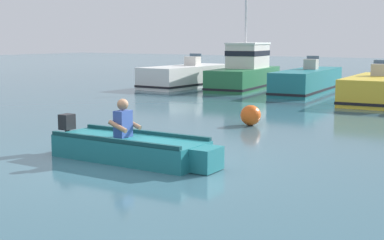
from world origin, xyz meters
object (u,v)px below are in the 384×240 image
(moored_boat_white, at_px, (188,77))
(moored_boat_teal, at_px, (308,82))
(mooring_buoy, at_px, (251,115))
(rowboat_with_person, at_px, (132,148))
(moored_boat_yellow, at_px, (379,90))
(moored_boat_green, at_px, (245,72))

(moored_boat_white, distance_m, moored_boat_teal, 6.10)
(mooring_buoy, bearing_deg, rowboat_with_person, -89.02)
(moored_boat_white, relative_size, moored_boat_yellow, 1.15)
(mooring_buoy, bearing_deg, moored_boat_teal, 102.50)
(moored_boat_white, xyz_separation_m, moored_boat_green, (2.92, 0.46, 0.31))
(moored_boat_white, xyz_separation_m, moored_boat_teal, (6.09, 0.25, -0.01))
(mooring_buoy, bearing_deg, moored_boat_white, 131.58)
(moored_boat_teal, bearing_deg, moored_boat_yellow, -29.71)
(moored_boat_yellow, distance_m, mooring_buoy, 7.60)
(moored_boat_yellow, height_order, mooring_buoy, moored_boat_yellow)
(rowboat_with_person, bearing_deg, mooring_buoy, 90.98)
(rowboat_with_person, height_order, moored_boat_yellow, moored_boat_yellow)
(moored_boat_white, bearing_deg, mooring_buoy, -48.42)
(moored_boat_white, height_order, moored_boat_teal, moored_boat_white)
(moored_boat_green, relative_size, moored_boat_yellow, 1.09)
(moored_boat_teal, bearing_deg, rowboat_with_person, -81.48)
(moored_boat_yellow, relative_size, mooring_buoy, 9.04)
(moored_boat_teal, height_order, moored_boat_yellow, moored_boat_teal)
(rowboat_with_person, bearing_deg, moored_boat_green, 109.86)
(moored_boat_white, height_order, moored_boat_green, moored_boat_green)
(moored_boat_teal, bearing_deg, moored_boat_green, 176.24)
(moored_boat_white, xyz_separation_m, mooring_buoy, (8.20, -9.24, -0.21))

